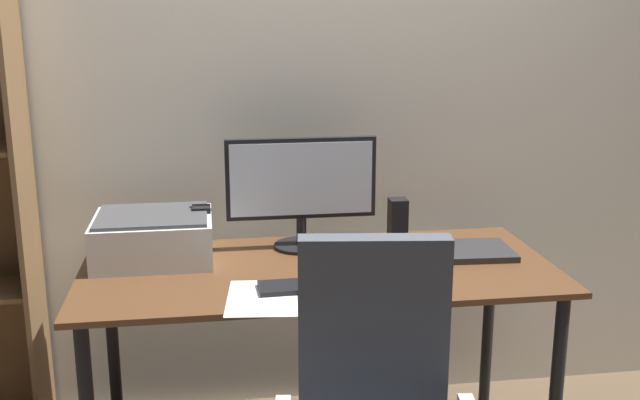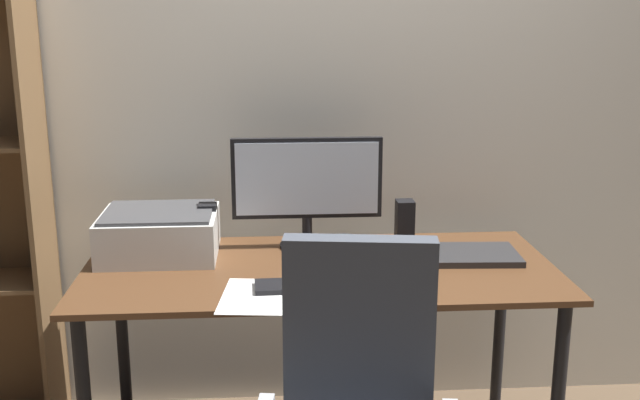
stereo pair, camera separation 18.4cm
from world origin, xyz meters
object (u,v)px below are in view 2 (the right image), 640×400
desk (320,290)px  keyboard (302,286)px  speaker_left (208,227)px  monitor (307,185)px  speaker_right (405,223)px  mouse (364,282)px  laptop (471,255)px  coffee_mug (344,250)px  printer (160,233)px

desk → keyboard: (-0.07, -0.20, 0.09)m
keyboard → speaker_left: size_ratio=1.71×
monitor → speaker_right: bearing=-1.3°
mouse → laptop: mouse is taller
coffee_mug → speaker_left: (-0.47, 0.19, 0.04)m
keyboard → coffee_mug: 0.27m
desk → printer: size_ratio=3.96×
monitor → keyboard: size_ratio=1.85×
keyboard → coffee_mug: bearing=53.4°
keyboard → printer: 0.61m
desk → speaker_left: (-0.39, 0.21, 0.17)m
speaker_left → monitor: bearing=1.3°
mouse → speaker_right: (0.20, 0.41, 0.07)m
keyboard → desk: bearing=68.7°
monitor → speaker_right: (0.35, -0.01, -0.15)m
desk → laptop: 0.54m
mouse → speaker_right: bearing=49.1°
monitor → speaker_left: (-0.35, -0.01, -0.15)m
coffee_mug → speaker_left: size_ratio=0.59×
keyboard → speaker_left: bearing=125.4°
desk → speaker_left: size_ratio=9.32×
laptop → speaker_left: 0.93m
desk → mouse: 0.25m
mouse → keyboard: bearing=165.5°
keyboard → laptop: size_ratio=0.91×
keyboard → printer: bearing=141.0°
speaker_right → desk: bearing=-146.7°
mouse → speaker_left: bearing=126.1°
speaker_right → keyboard: bearing=-133.7°
monitor → laptop: (0.56, -0.16, -0.22)m
mouse → coffee_mug: coffee_mug is taller
desk → keyboard: 0.23m
printer → laptop: bearing=-5.6°
speaker_left → keyboard: bearing=-52.7°
desk → keyboard: size_ratio=5.46×
keyboard → mouse: (0.19, 0.00, 0.01)m
monitor → keyboard: 0.48m
speaker_right → printer: size_ratio=0.42×
mouse → desk: bearing=107.1°
keyboard → speaker_right: (0.39, 0.41, 0.08)m
desk → mouse: bearing=-58.0°
mouse → printer: bearing=136.9°
keyboard → speaker_left: speaker_left is taller
desk → speaker_right: speaker_right is taller
speaker_left → speaker_right: 0.71m
speaker_left → printer: 0.17m
desk → monitor: bearing=97.8°
coffee_mug → speaker_right: (0.24, 0.19, 0.04)m
keyboard → laptop: laptop is taller
desk → mouse: size_ratio=16.50×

